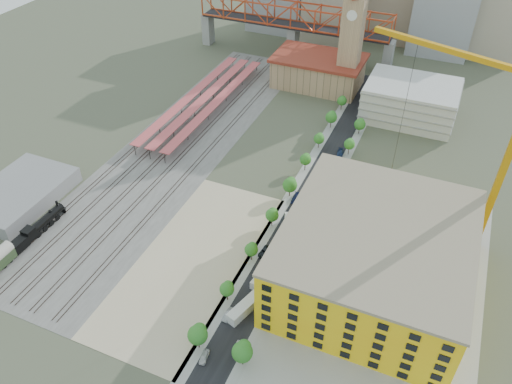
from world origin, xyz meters
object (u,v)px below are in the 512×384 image
at_px(locomotive, 38,228).
at_px(site_trailer_c, 289,227).
at_px(site_trailer_b, 262,276).
at_px(clock_tower, 353,26).
at_px(tower_crane, 502,126).
at_px(site_trailer_d, 301,207).
at_px(construction_building, 375,256).
at_px(car_0, 204,357).
at_px(site_trailer_a, 245,308).

distance_m(locomotive, site_trailer_c, 72.17).
bearing_deg(site_trailer_b, clock_tower, 102.07).
relative_size(clock_tower, tower_crane, 0.87).
relative_size(tower_crane, site_trailer_d, 6.52).
xyz_separation_m(construction_building, site_trailer_b, (-26.00, -10.32, -8.19)).
height_order(clock_tower, construction_building, clock_tower).
relative_size(clock_tower, site_trailer_d, 5.65).
distance_m(clock_tower, site_trailer_c, 94.63).
bearing_deg(site_trailer_b, site_trailer_c, 97.92).
relative_size(tower_crane, car_0, 15.05).
distance_m(tower_crane, site_trailer_b, 69.39).
xyz_separation_m(site_trailer_a, site_trailer_d, (0.00, 41.44, -0.17)).
bearing_deg(tower_crane, clock_tower, 126.64).
relative_size(locomotive, site_trailer_a, 2.18).
height_order(clock_tower, site_trailer_c, clock_tower).
relative_size(clock_tower, car_0, 13.05).
bearing_deg(site_trailer_b, site_trailer_a, -82.08).
bearing_deg(car_0, site_trailer_c, 77.45).
height_order(site_trailer_b, car_0, site_trailer_b).
xyz_separation_m(locomotive, site_trailer_a, (66.00, -2.22, -0.69)).
distance_m(site_trailer_b, site_trailer_c, 20.06).
distance_m(clock_tower, tower_crane, 91.76).
relative_size(construction_building, site_trailer_c, 4.88).
distance_m(construction_building, car_0, 47.94).
bearing_deg(site_trailer_b, locomotive, -164.20).
distance_m(construction_building, site_trailer_a, 34.78).
distance_m(clock_tower, locomotive, 135.42).
bearing_deg(construction_building, locomotive, -168.06).
relative_size(clock_tower, site_trailer_a, 4.98).
bearing_deg(site_trailer_c, tower_crane, 0.40).
bearing_deg(construction_building, site_trailer_d, 142.75).
xyz_separation_m(construction_building, locomotive, (-92.00, -19.45, -7.29)).
bearing_deg(car_0, clock_tower, 83.20).
height_order(construction_building, car_0, construction_building).
bearing_deg(locomotive, car_0, -15.70).
bearing_deg(car_0, construction_building, 43.14).
bearing_deg(locomotive, site_trailer_b, 7.88).
relative_size(clock_tower, site_trailer_b, 5.83).
distance_m(tower_crane, site_trailer_d, 59.09).
relative_size(clock_tower, site_trailer_c, 5.01).
bearing_deg(site_trailer_d, car_0, -94.74).
height_order(clock_tower, locomotive, clock_tower).
relative_size(clock_tower, construction_building, 1.03).
relative_size(site_trailer_a, site_trailer_d, 1.14).
relative_size(construction_building, site_trailer_b, 5.67).
height_order(tower_crane, site_trailer_a, tower_crane).
relative_size(tower_crane, site_trailer_b, 6.73).
distance_m(locomotive, car_0, 65.46).
distance_m(site_trailer_b, car_0, 27.01).
height_order(clock_tower, tower_crane, tower_crane).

